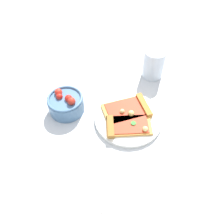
{
  "coord_description": "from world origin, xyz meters",
  "views": [
    {
      "loc": [
        0.3,
        0.32,
        0.6
      ],
      "look_at": [
        0.05,
        -0.07,
        0.03
      ],
      "focal_mm": 36.5,
      "sensor_mm": 36.0,
      "label": 1
    }
  ],
  "objects": [
    {
      "name": "plate",
      "position": [
        0.01,
        -0.03,
        0.01
      ],
      "size": [
        0.22,
        0.22,
        0.01
      ],
      "primitive_type": "cylinder",
      "color": "silver",
      "rests_on": "ground_plane"
    },
    {
      "name": "salad_bowl",
      "position": [
        0.16,
        -0.18,
        0.03
      ],
      "size": [
        0.12,
        0.12,
        0.08
      ],
      "color": "#4C7299",
      "rests_on": "ground_plane"
    },
    {
      "name": "pizza_slice_near",
      "position": [
        -0.01,
        -0.05,
        0.02
      ],
      "size": [
        0.17,
        0.13,
        0.03
      ],
      "color": "gold",
      "rests_on": "plate"
    },
    {
      "name": "pizza_slice_far",
      "position": [
        0.04,
        0.0,
        0.02
      ],
      "size": [
        0.16,
        0.14,
        0.02
      ],
      "color": "gold",
      "rests_on": "plate"
    },
    {
      "name": "soda_glass",
      "position": [
        -0.2,
        -0.16,
        0.05
      ],
      "size": [
        0.08,
        0.08,
        0.11
      ],
      "color": "silver",
      "rests_on": "ground_plane"
    },
    {
      "name": "paper_napkin",
      "position": [
        0.23,
        0.1,
        0.0
      ],
      "size": [
        0.11,
        0.14,
        0.0
      ],
      "primitive_type": "cube",
      "rotation": [
        0.0,
        0.0,
        -0.04
      ],
      "color": "silver",
      "rests_on": "ground_plane"
    },
    {
      "name": "ground_plane",
      "position": [
        0.0,
        0.0,
        0.0
      ],
      "size": [
        2.4,
        2.4,
        0.0
      ],
      "primitive_type": "plane",
      "color": "silver",
      "rests_on": "ground"
    }
  ]
}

